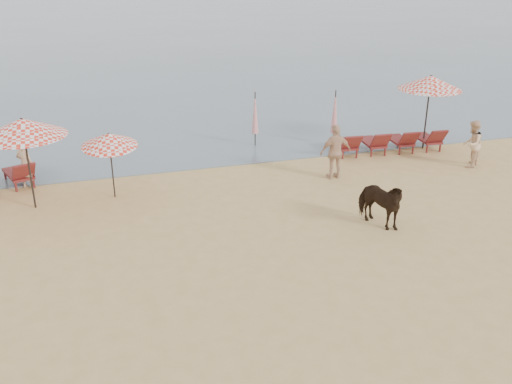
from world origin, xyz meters
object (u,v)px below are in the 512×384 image
(umbrella_closed_left, at_px, (255,113))
(umbrella_closed_right, at_px, (335,112))
(umbrella_open_left_b, at_px, (109,140))
(cow, at_px, (379,203))
(beachgoer_left, at_px, (25,164))
(umbrella_open_left_a, at_px, (23,127))
(umbrella_open_right, at_px, (430,83))
(lounger_cluster_right, at_px, (388,141))
(beachgoer_right_a, at_px, (472,144))
(beachgoer_right_b, at_px, (336,152))

(umbrella_closed_left, bearing_deg, umbrella_closed_right, -15.32)
(umbrella_open_left_b, height_order, cow, umbrella_open_left_b)
(beachgoer_left, bearing_deg, cow, -178.51)
(umbrella_open_left_a, distance_m, umbrella_open_right, 13.99)
(umbrella_open_left_b, relative_size, beachgoer_left, 1.34)
(lounger_cluster_right, xyz_separation_m, umbrella_open_left_b, (-10.08, -1.45, 1.38))
(umbrella_open_left_a, xyz_separation_m, umbrella_closed_right, (10.72, 2.92, -1.10))
(umbrella_open_left_a, height_order, umbrella_closed_right, umbrella_open_left_a)
(umbrella_open_left_a, xyz_separation_m, beachgoer_right_a, (14.34, -0.59, -1.61))
(lounger_cluster_right, bearing_deg, umbrella_open_left_b, -167.58)
(lounger_cluster_right, bearing_deg, beachgoer_right_b, -143.51)
(umbrella_open_left_b, distance_m, cow, 7.98)
(cow, xyz_separation_m, beachgoer_left, (-9.33, 5.63, 0.11))
(umbrella_closed_left, height_order, cow, umbrella_closed_left)
(lounger_cluster_right, relative_size, cow, 2.53)
(umbrella_closed_left, xyz_separation_m, umbrella_closed_right, (2.91, -0.80, 0.03))
(lounger_cluster_right, relative_size, umbrella_open_right, 1.46)
(umbrella_closed_right, bearing_deg, beachgoer_right_a, -44.12)
(umbrella_open_left_a, relative_size, umbrella_open_right, 0.97)
(umbrella_open_left_a, height_order, beachgoer_right_a, umbrella_open_left_a)
(umbrella_open_left_a, distance_m, beachgoer_right_a, 14.44)
(umbrella_open_right, xyz_separation_m, beachgoer_left, (-14.19, 0.04, -1.73))
(umbrella_closed_left, height_order, beachgoer_right_a, umbrella_closed_left)
(cow, distance_m, beachgoer_right_a, 6.27)
(umbrella_open_right, bearing_deg, umbrella_closed_right, 167.85)
(umbrella_closed_left, height_order, umbrella_closed_right, umbrella_closed_right)
(umbrella_open_left_b, relative_size, cow, 1.31)
(umbrella_closed_left, bearing_deg, umbrella_open_left_b, -147.24)
(umbrella_open_left_a, relative_size, beachgoer_right_b, 1.49)
(beachgoer_left, relative_size, beachgoer_right_a, 0.96)
(umbrella_open_right, distance_m, beachgoer_right_b, 5.17)
(lounger_cluster_right, xyz_separation_m, umbrella_closed_left, (-4.56, 2.10, 0.86))
(umbrella_closed_right, distance_m, beachgoer_right_a, 5.06)
(umbrella_open_right, relative_size, cow, 1.73)
(cow, distance_m, beachgoer_right_b, 3.67)
(beachgoer_right_a, bearing_deg, beachgoer_right_b, -44.15)
(cow, bearing_deg, beachgoer_right_a, 8.11)
(lounger_cluster_right, relative_size, beachgoer_right_a, 2.49)
(umbrella_closed_right, bearing_deg, cow, -103.83)
(umbrella_open_left_a, height_order, umbrella_open_left_b, umbrella_open_left_a)
(umbrella_closed_right, xyz_separation_m, beachgoer_right_a, (3.61, -3.50, -0.51))
(umbrella_open_left_a, bearing_deg, cow, -11.70)
(umbrella_closed_left, distance_m, beachgoer_left, 8.37)
(umbrella_closed_right, relative_size, beachgoer_right_b, 1.19)
(beachgoer_left, bearing_deg, umbrella_open_left_a, 132.48)
(umbrella_closed_right, height_order, beachgoer_right_a, umbrella_closed_right)
(umbrella_open_right, distance_m, beachgoer_right_a, 2.84)
(lounger_cluster_right, bearing_deg, umbrella_open_right, 5.56)
(umbrella_closed_right, height_order, cow, umbrella_closed_right)
(beachgoer_left, bearing_deg, umbrella_open_left_b, -178.13)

